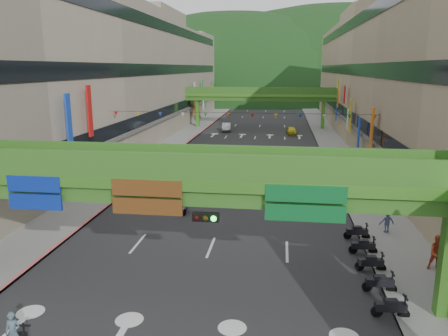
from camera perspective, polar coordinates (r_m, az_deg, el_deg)
road_slab at (r=62.92m, az=3.84°, el=3.41°), size 18.00×140.00×0.02m
sidewalk_left at (r=64.54m, az=-5.97°, el=3.67°), size 4.00×140.00×0.15m
sidewalk_right at (r=63.17m, az=13.86°, el=3.16°), size 4.00×140.00×0.15m
curb_left at (r=64.12m, az=-4.31°, el=3.66°), size 0.20×140.00×0.18m
curb_right at (r=62.99m, az=12.15°, el=3.23°), size 0.20×140.00×0.18m
building_row_left at (r=66.02m, az=-13.02°, el=11.81°), size 12.80×95.00×19.00m
building_row_right at (r=63.70m, az=21.57°, el=11.21°), size 12.80×95.00×19.00m
overpass_near at (r=18.33m, az=-2.30°, el=-3.70°), size 28.00×12.27×7.10m
overpass_far at (r=77.18m, az=4.66°, el=9.20°), size 28.00×2.20×7.10m
hill_left at (r=173.27m, az=1.28°, el=9.54°), size 168.00×140.00×112.00m
hill_right at (r=193.35m, az=13.99°, el=9.53°), size 208.00×176.00×128.00m
bunting_string at (r=42.34m, az=2.15°, el=6.88°), size 26.00×0.36×0.47m
scooter_rider_mid at (r=41.24m, az=2.57°, el=-0.16°), size 0.97×1.58×2.09m
scooter_rider_left at (r=32.07m, az=-5.18°, el=-4.03°), size 1.13×1.59×2.17m
scooter_rider_far at (r=34.42m, az=1.29°, el=-3.04°), size 0.77×1.60×1.92m
parked_scooter_row at (r=24.55m, az=18.62°, el=-11.63°), size 1.60×9.35×1.08m
car_silver at (r=73.58m, az=0.31°, el=5.36°), size 1.90×4.27×1.36m
car_yellow at (r=70.47m, az=8.81°, el=4.84°), size 1.84×3.89×1.29m
pedestrian_red at (r=25.62m, az=26.10°, el=-10.24°), size 0.96×0.78×1.87m
pedestrian_dark at (r=44.86m, az=17.94°, el=-0.03°), size 0.99×0.44×1.68m
pedestrian_blue at (r=29.98m, az=20.48°, el=-6.75°), size 0.79×0.60×1.52m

